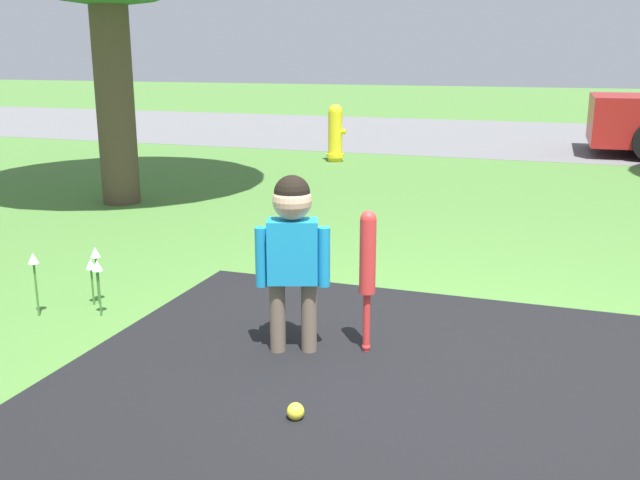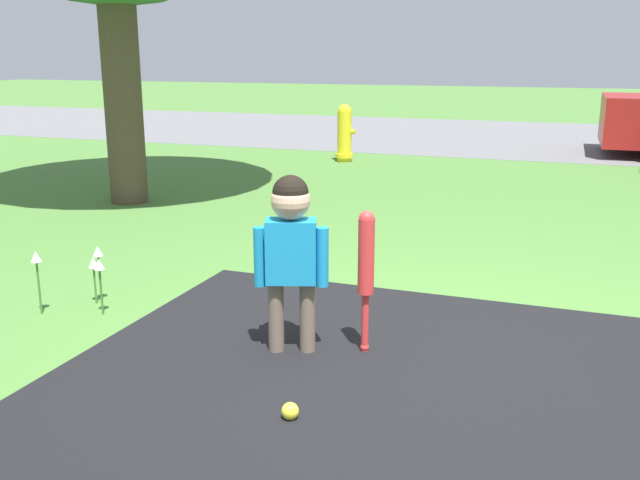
# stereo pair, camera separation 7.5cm
# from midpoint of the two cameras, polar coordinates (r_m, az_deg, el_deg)

# --- Properties ---
(ground_plane) EXTENTS (60.00, 60.00, 0.00)m
(ground_plane) POSITION_cam_midpoint_polar(r_m,az_deg,el_deg) (3.49, 9.68, -9.80)
(ground_plane) COLOR #477533
(street_strip) EXTENTS (40.00, 6.00, 0.01)m
(street_strip) POSITION_cam_midpoint_polar(r_m,az_deg,el_deg) (13.23, 17.16, 7.84)
(street_strip) COLOR slate
(street_strip) RESTS_ON ground
(child) EXTENTS (0.34, 0.21, 0.89)m
(child) POSITION_cam_midpoint_polar(r_m,az_deg,el_deg) (3.41, -2.85, 0.04)
(child) COLOR #6B5B4C
(child) RESTS_ON ground
(baseball_bat) EXTENTS (0.08, 0.08, 0.72)m
(baseball_bat) POSITION_cam_midpoint_polar(r_m,az_deg,el_deg) (3.44, 3.21, -1.74)
(baseball_bat) COLOR red
(baseball_bat) RESTS_ON ground
(sports_ball) EXTENTS (0.07, 0.07, 0.07)m
(sports_ball) POSITION_cam_midpoint_polar(r_m,az_deg,el_deg) (2.96, -2.72, -13.54)
(sports_ball) COLOR yellow
(sports_ball) RESTS_ON ground
(fire_hydrant) EXTENTS (0.27, 0.24, 0.78)m
(fire_hydrant) POSITION_cam_midpoint_polar(r_m,az_deg,el_deg) (9.80, 1.02, 8.51)
(fire_hydrant) COLOR yellow
(fire_hydrant) RESTS_ON ground
(flower_bed) EXTENTS (0.39, 0.35, 0.37)m
(flower_bed) POSITION_cam_midpoint_polar(r_m,az_deg,el_deg) (4.29, -19.17, -1.84)
(flower_bed) COLOR #38702D
(flower_bed) RESTS_ON ground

